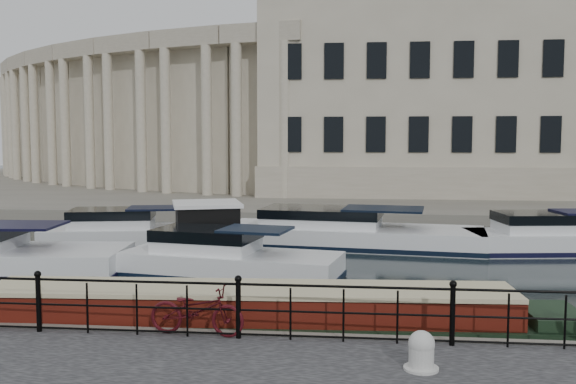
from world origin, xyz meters
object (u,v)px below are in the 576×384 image
at_px(mooring_bollard, 421,351).
at_px(harbour_hut, 207,235).
at_px(bicycle, 197,310).
at_px(narrowboat, 249,325).

distance_m(mooring_bollard, harbour_hut, 13.06).
relative_size(bicycle, narrowboat, 0.13).
bearing_deg(harbour_hut, narrowboat, -89.15).
bearing_deg(narrowboat, harbour_hut, 105.72).
distance_m(bicycle, mooring_bollard, 4.38).
relative_size(bicycle, harbour_hut, 0.50).
bearing_deg(harbour_hut, bicycle, -95.83).
bearing_deg(mooring_bollard, narrowboat, 140.11).
bearing_deg(bicycle, harbour_hut, 17.89).
xyz_separation_m(narrowboat, harbour_hut, (-2.95, 8.63, 0.59)).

